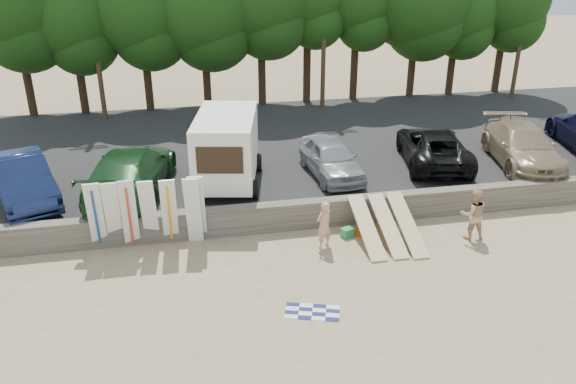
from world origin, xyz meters
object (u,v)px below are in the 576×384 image
Objects in this scene: car_1 at (131,171)px; car_2 at (331,158)px; car_3 at (433,146)px; cooler at (347,232)px; beachgoer_a at (324,225)px; beachgoer_b at (473,214)px; car_0 at (22,179)px; box_trailer at (226,146)px; car_4 at (522,146)px.

car_2 is at bearing -166.95° from car_1.
cooler is at bearing 53.68° from car_3.
beachgoer_a is (6.30, -4.27, -0.75)m from car_1.
car_1 is at bearing 177.72° from car_2.
beachgoer_b reaches higher than cooler.
car_0 is at bearing 14.94° from car_3.
car_2 is at bearing -135.99° from beachgoer_a.
beachgoer_b is 4.75× the size of cooler.
car_2 is 6.12m from beachgoer_b.
box_trailer is 12.28× the size of cooler.
car_4 reaches higher than car_3.
box_trailer is 2.59× the size of beachgoer_b.
box_trailer is 0.77× the size of car_1.
car_3 is at bearing 1.80° from car_2.
car_1 is at bearing -165.78° from box_trailer.
car_4 is (19.88, -0.22, -0.03)m from car_0.
car_3 reaches higher than beachgoer_a.
car_1 reaches higher than car_3.
car_4 is at bearing -22.31° from car_0.
car_4 is (3.65, -0.82, 0.05)m from car_3.
box_trailer is at bearing -168.44° from car_4.
cooler is (7.30, -3.72, -1.42)m from car_1.
car_1 is 16.04m from car_4.
car_2 is 8.27m from car_4.
car_1 reaches higher than beachgoer_b.
car_0 is 16.25m from car_3.
beachgoer_a is at bearing 157.25° from car_1.
beachgoer_b is at bearing -122.56° from car_4.
car_4 is (16.04, -0.13, -0.08)m from car_1.
car_1 reaches higher than car_4.
car_2 reaches higher than beachgoer_b.
beachgoer_b is (5.14, -0.37, 0.07)m from beachgoer_a.
cooler is (3.70, -3.89, -2.08)m from box_trailer.
box_trailer reaches higher than cooler.
car_0 reaches higher than beachgoer_a.
car_4 reaches higher than car_2.
car_0 is 19.88m from car_4.
beachgoer_b is (15.29, -4.73, -0.63)m from car_0.
beachgoer_a reaches higher than cooler.
car_0 is 0.84× the size of car_1.
car_4 is at bearing -6.43° from car_2.
box_trailer is 7.48m from car_0.
box_trailer reaches higher than beachgoer_a.
beachgoer_a is (10.15, -4.36, -0.70)m from car_0.
cooler is (-5.09, -4.41, -1.29)m from car_3.
cooler is (11.14, -3.80, -1.38)m from car_0.
car_4 is at bearing -169.09° from car_1.
car_2 is at bearing -42.68° from beachgoer_b.
car_3 is (8.79, 0.52, -0.79)m from box_trailer.
car_1 reaches higher than car_0.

